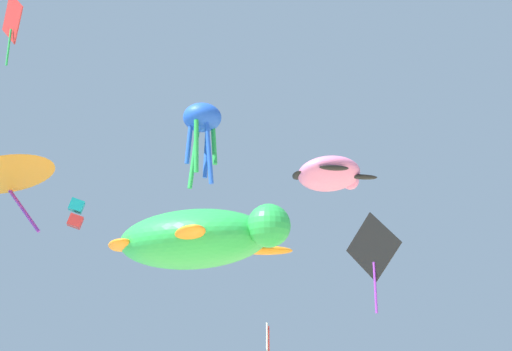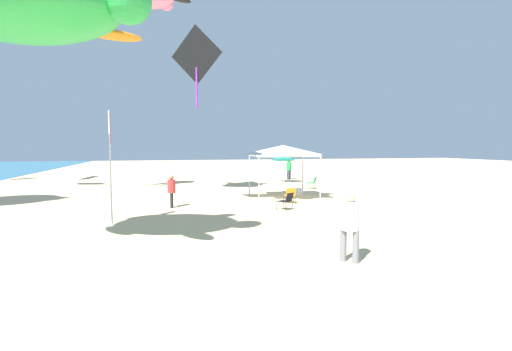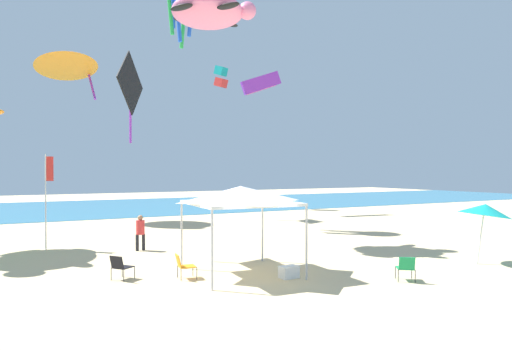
{
  "view_description": "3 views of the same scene",
  "coord_description": "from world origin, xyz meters",
  "px_view_note": "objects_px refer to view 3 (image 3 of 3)",
  "views": [
    {
      "loc": [
        -25.07,
        4.81,
        3.54
      ],
      "look_at": [
        -0.46,
        11.04,
        10.89
      ],
      "focal_mm": 41.27,
      "sensor_mm": 36.0,
      "label": 1
    },
    {
      "loc": [
        -20.37,
        7.41,
        2.97
      ],
      "look_at": [
        1.61,
        2.16,
        1.2
      ],
      "focal_mm": 26.64,
      "sensor_mm": 36.0,
      "label": 2
    },
    {
      "loc": [
        -6.91,
        -13.17,
        3.56
      ],
      "look_at": [
        1.17,
        1.81,
        3.36
      ],
      "focal_mm": 32.32,
      "sensor_mm": 36.0,
      "label": 3
    }
  ],
  "objects_px": {
    "canopy_tent": "(241,196)",
    "folding_chair_near_cooler": "(120,266)",
    "cooler_box": "(289,272)",
    "folding_chair_facing_ocean": "(406,267)",
    "banner_flag": "(47,193)",
    "kite_box_teal": "(221,77)",
    "kite_turtle_pink": "(209,12)",
    "beach_umbrella": "(485,210)",
    "folding_chair_right_of_tent": "(184,264)",
    "kite_delta_orange": "(66,62)",
    "kite_diamond_black": "(130,86)",
    "person_near_umbrella": "(140,230)",
    "kite_parafoil_purple": "(261,83)"
  },
  "relations": [
    {
      "from": "person_near_umbrella",
      "to": "kite_diamond_black",
      "type": "height_order",
      "value": "kite_diamond_black"
    },
    {
      "from": "beach_umbrella",
      "to": "kite_box_teal",
      "type": "bearing_deg",
      "value": 86.26
    },
    {
      "from": "kite_diamond_black",
      "to": "kite_box_teal",
      "type": "bearing_deg",
      "value": -179.93
    },
    {
      "from": "banner_flag",
      "to": "kite_parafoil_purple",
      "type": "xyz_separation_m",
      "value": [
        17.13,
        11.1,
        8.27
      ]
    },
    {
      "from": "beach_umbrella",
      "to": "kite_diamond_black",
      "type": "height_order",
      "value": "kite_diamond_black"
    },
    {
      "from": "folding_chair_facing_ocean",
      "to": "cooler_box",
      "type": "relative_size",
      "value": 1.27
    },
    {
      "from": "beach_umbrella",
      "to": "person_near_umbrella",
      "type": "distance_m",
      "value": 14.17
    },
    {
      "from": "kite_turtle_pink",
      "to": "beach_umbrella",
      "type": "bearing_deg",
      "value": -29.38
    },
    {
      "from": "person_near_umbrella",
      "to": "beach_umbrella",
      "type": "bearing_deg",
      "value": -40.71
    },
    {
      "from": "person_near_umbrella",
      "to": "cooler_box",
      "type": "bearing_deg",
      "value": -69.07
    },
    {
      "from": "beach_umbrella",
      "to": "cooler_box",
      "type": "height_order",
      "value": "beach_umbrella"
    },
    {
      "from": "kite_parafoil_purple",
      "to": "folding_chair_right_of_tent",
      "type": "bearing_deg",
      "value": 51.59
    },
    {
      "from": "kite_delta_orange",
      "to": "kite_box_teal",
      "type": "relative_size",
      "value": 2.21
    },
    {
      "from": "cooler_box",
      "to": "canopy_tent",
      "type": "bearing_deg",
      "value": 130.23
    },
    {
      "from": "kite_diamond_black",
      "to": "kite_turtle_pink",
      "type": "height_order",
      "value": "kite_turtle_pink"
    },
    {
      "from": "folding_chair_near_cooler",
      "to": "person_near_umbrella",
      "type": "distance_m",
      "value": 5.56
    },
    {
      "from": "canopy_tent",
      "to": "folding_chair_near_cooler",
      "type": "relative_size",
      "value": 4.4
    },
    {
      "from": "cooler_box",
      "to": "kite_parafoil_purple",
      "type": "distance_m",
      "value": 25.67
    },
    {
      "from": "folding_chair_facing_ocean",
      "to": "kite_delta_orange",
      "type": "bearing_deg",
      "value": -37.61
    },
    {
      "from": "canopy_tent",
      "to": "cooler_box",
      "type": "bearing_deg",
      "value": -49.77
    },
    {
      "from": "banner_flag",
      "to": "folding_chair_near_cooler",
      "type": "bearing_deg",
      "value": -77.43
    },
    {
      "from": "folding_chair_right_of_tent",
      "to": "cooler_box",
      "type": "xyz_separation_m",
      "value": [
        3.1,
        -1.54,
        -0.27
      ]
    },
    {
      "from": "folding_chair_right_of_tent",
      "to": "person_near_umbrella",
      "type": "bearing_deg",
      "value": 5.38
    },
    {
      "from": "person_near_umbrella",
      "to": "kite_diamond_black",
      "type": "xyz_separation_m",
      "value": [
        -0.7,
        -1.21,
        6.08
      ]
    },
    {
      "from": "kite_delta_orange",
      "to": "kite_diamond_black",
      "type": "bearing_deg",
      "value": 86.96
    },
    {
      "from": "kite_turtle_pink",
      "to": "person_near_umbrella",
      "type": "bearing_deg",
      "value": -142.72
    },
    {
      "from": "beach_umbrella",
      "to": "folding_chair_right_of_tent",
      "type": "xyz_separation_m",
      "value": [
        -10.94,
        3.08,
        -1.58
      ]
    },
    {
      "from": "kite_delta_orange",
      "to": "beach_umbrella",
      "type": "bearing_deg",
      "value": 111.4
    },
    {
      "from": "folding_chair_facing_ocean",
      "to": "banner_flag",
      "type": "bearing_deg",
      "value": -15.6
    },
    {
      "from": "folding_chair_near_cooler",
      "to": "folding_chair_facing_ocean",
      "type": "xyz_separation_m",
      "value": [
        8.0,
        -4.5,
        0.0
      ]
    },
    {
      "from": "cooler_box",
      "to": "kite_turtle_pink",
      "type": "distance_m",
      "value": 13.95
    },
    {
      "from": "beach_umbrella",
      "to": "folding_chair_facing_ocean",
      "type": "xyz_separation_m",
      "value": [
        -4.79,
        -0.62,
        -1.58
      ]
    },
    {
      "from": "cooler_box",
      "to": "kite_box_teal",
      "type": "distance_m",
      "value": 31.5
    },
    {
      "from": "kite_delta_orange",
      "to": "banner_flag",
      "type": "bearing_deg",
      "value": 74.61
    },
    {
      "from": "folding_chair_right_of_tent",
      "to": "kite_parafoil_purple",
      "type": "height_order",
      "value": "kite_parafoil_purple"
    },
    {
      "from": "beach_umbrella",
      "to": "folding_chair_right_of_tent",
      "type": "relative_size",
      "value": 3.0
    },
    {
      "from": "folding_chair_near_cooler",
      "to": "kite_turtle_pink",
      "type": "bearing_deg",
      "value": -79.57
    },
    {
      "from": "folding_chair_right_of_tent",
      "to": "kite_delta_orange",
      "type": "relative_size",
      "value": 0.17
    },
    {
      "from": "folding_chair_near_cooler",
      "to": "cooler_box",
      "type": "distance_m",
      "value": 5.49
    },
    {
      "from": "kite_box_teal",
      "to": "beach_umbrella",
      "type": "bearing_deg",
      "value": 57.99
    },
    {
      "from": "folding_chair_facing_ocean",
      "to": "kite_box_teal",
      "type": "relative_size",
      "value": 0.38
    },
    {
      "from": "beach_umbrella",
      "to": "cooler_box",
      "type": "relative_size",
      "value": 3.81
    },
    {
      "from": "beach_umbrella",
      "to": "person_near_umbrella",
      "type": "xyz_separation_m",
      "value": [
        -10.83,
        9.06,
        -1.13
      ]
    },
    {
      "from": "folding_chair_right_of_tent",
      "to": "kite_diamond_black",
      "type": "xyz_separation_m",
      "value": [
        -0.6,
        4.77,
        6.53
      ]
    },
    {
      "from": "folding_chair_facing_ocean",
      "to": "banner_flag",
      "type": "height_order",
      "value": "banner_flag"
    },
    {
      "from": "folding_chair_near_cooler",
      "to": "kite_box_teal",
      "type": "distance_m",
      "value": 31.37
    },
    {
      "from": "banner_flag",
      "to": "person_near_umbrella",
      "type": "xyz_separation_m",
      "value": [
        3.62,
        -2.25,
        -1.63
      ]
    },
    {
      "from": "folding_chair_facing_ocean",
      "to": "kite_turtle_pink",
      "type": "relative_size",
      "value": 0.18
    },
    {
      "from": "folding_chair_near_cooler",
      "to": "folding_chair_right_of_tent",
      "type": "bearing_deg",
      "value": -149.8
    },
    {
      "from": "banner_flag",
      "to": "cooler_box",
      "type": "bearing_deg",
      "value": -55.92
    }
  ]
}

